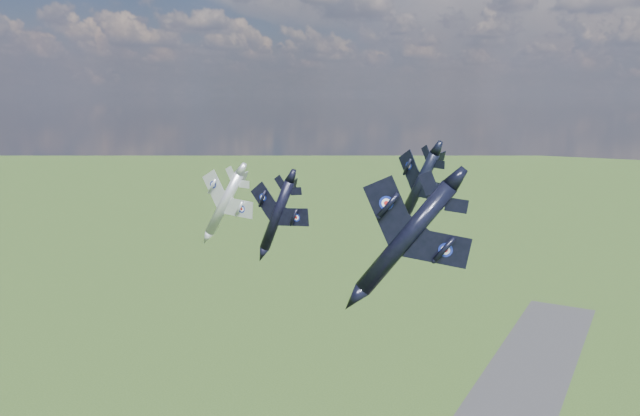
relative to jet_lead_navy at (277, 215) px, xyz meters
The scene contains 4 objects.
jet_lead_navy is the anchor object (origin of this frame).
jet_right_navy 33.94m from the jet_lead_navy, 40.34° to the right, with size 10.15×14.15×2.93m, color black, non-canonical shape.
jet_high_navy 18.22m from the jet_lead_navy, 14.53° to the left, with size 9.32×13.00×2.69m, color black, non-canonical shape.
jet_left_silver 8.41m from the jet_lead_navy, behind, with size 9.71×13.54×2.80m, color #B4B8C0, non-canonical shape.
Camera 1 is at (35.35, -45.31, 95.97)m, focal length 35.00 mm.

